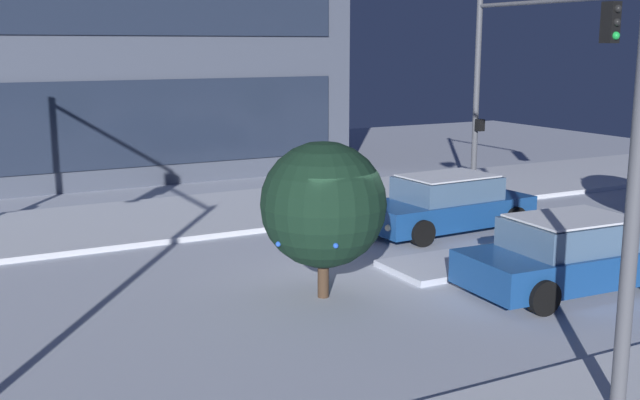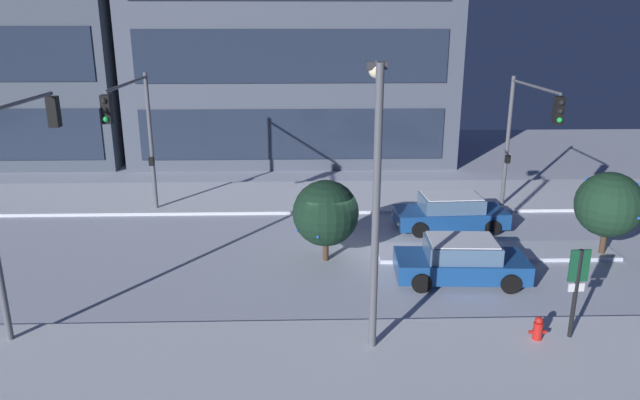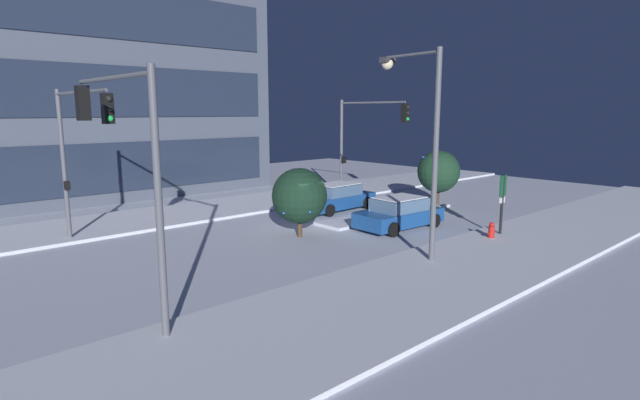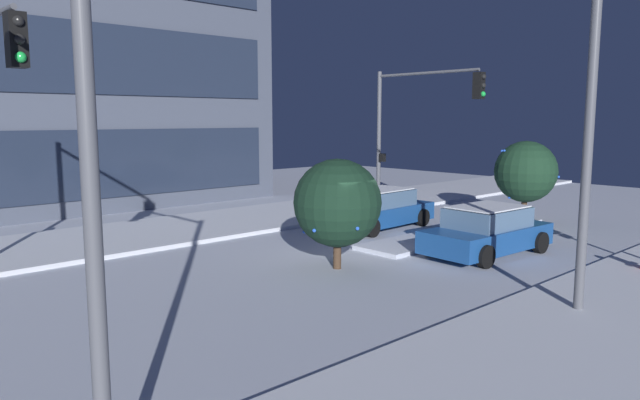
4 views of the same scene
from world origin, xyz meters
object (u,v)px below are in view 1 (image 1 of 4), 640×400
traffic_light_corner_far_right (525,64)px  car_far (447,204)px  car_near (569,255)px  decorated_tree_left_of_median (323,205)px  street_lamp_arched (602,33)px

traffic_light_corner_far_right → car_far: bearing=-75.8°
car_near → decorated_tree_left_of_median: 5.03m
traffic_light_corner_far_right → street_lamp_arched: (-7.51, -9.53, 0.69)m
car_far → traffic_light_corner_far_right: 4.84m
street_lamp_arched → decorated_tree_left_of_median: 6.39m
car_far → decorated_tree_left_of_median: bearing=28.4°
traffic_light_corner_far_right → street_lamp_arched: 12.15m
car_near → street_lamp_arched: street_lamp_arched is taller
traffic_light_corner_far_right → street_lamp_arched: street_lamp_arched is taller
traffic_light_corner_far_right → decorated_tree_left_of_median: (-8.60, -4.06, -2.44)m
car_far → traffic_light_corner_far_right: traffic_light_corner_far_right is taller
car_far → car_near: bearing=77.5°
car_near → decorated_tree_left_of_median: (-4.52, 1.89, 1.12)m
car_near → street_lamp_arched: 6.53m
car_near → car_far: size_ratio=0.95×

